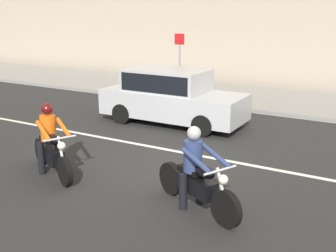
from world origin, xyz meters
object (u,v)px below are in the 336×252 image
Objects in this scene: motorcycle_with_rider_denim_blue at (196,177)px; parked_sedan_silver at (171,96)px; motorcycle_with_rider_orange_stripe at (51,146)px; street_sign_post at (180,56)px.

parked_sedan_silver is at bearing 123.93° from motorcycle_with_rider_denim_blue.
street_sign_post reaches higher than motorcycle_with_rider_orange_stripe.
street_sign_post is (-1.93, 4.15, 0.73)m from parked_sedan_silver.
motorcycle_with_rider_denim_blue is at bearing -59.98° from street_sign_post.
street_sign_post reaches higher than parked_sedan_silver.
parked_sedan_silver reaches higher than motorcycle_with_rider_denim_blue.
street_sign_post reaches higher than motorcycle_with_rider_denim_blue.
street_sign_post is at bearing 100.84° from motorcycle_with_rider_orange_stripe.
motorcycle_with_rider_denim_blue is at bearing -56.07° from parked_sedan_silver.
motorcycle_with_rider_orange_stripe is 9.38m from street_sign_post.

